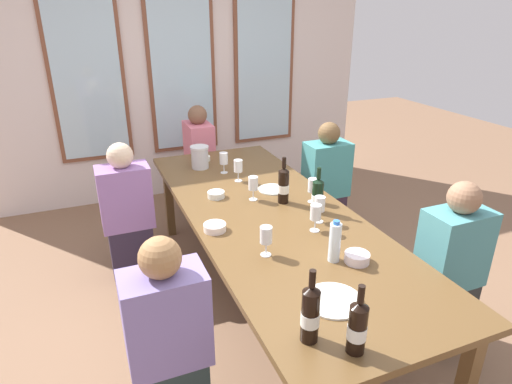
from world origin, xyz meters
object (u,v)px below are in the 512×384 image
Objects in this scene: wine_glass_1 at (253,184)px; wine_glass_5 at (224,159)px; wine_bottle_2 at (357,327)px; seated_person_4 at (200,162)px; wine_glass_4 at (320,205)px; wine_bottle_3 at (283,185)px; water_bottle at (335,242)px; wine_glass_6 at (266,236)px; tasting_bowl_3 at (216,195)px; wine_bottle_1 at (310,314)px; seated_person_2 at (169,346)px; tasting_bowl_1 at (202,158)px; white_plate_0 at (333,300)px; dining_table at (270,221)px; seated_person_1 at (325,187)px; metal_pitcher at (200,157)px; tasting_bowl_2 at (357,258)px; wine_bottle_0 at (318,195)px; wine_glass_3 at (238,166)px; white_plate_1 at (273,189)px; wine_glass_2 at (313,186)px; seated_person_3 at (449,271)px; seated_person_0 at (128,217)px; tasting_bowl_0 at (215,227)px; wine_glass_0 at (316,214)px.

wine_glass_1 is 1.00× the size of wine_glass_5.
seated_person_4 reaches higher than wine_bottle_2.
wine_glass_5 is (-0.28, 1.07, 0.00)m from wine_glass_4.
wine_bottle_3 is 1.38× the size of water_bottle.
tasting_bowl_3 is at bearing 91.07° from wine_glass_6.
wine_glass_1 and wine_glass_4 have the same top height.
wine_glass_5 is at bearing 64.96° from tasting_bowl_3.
seated_person_2 reaches higher than wine_bottle_1.
wine_glass_1 is (0.10, -0.96, 0.10)m from tasting_bowl_1.
wine_glass_6 is (-0.13, 0.50, 0.11)m from white_plate_0.
seated_person_1 reaches higher than dining_table.
tasting_bowl_3 is at bearing -95.63° from metal_pitcher.
seated_person_4 is (-0.18, 2.50, -0.24)m from tasting_bowl_2.
wine_glass_5 is at bearing 109.83° from wine_bottle_0.
seated_person_4 is (-0.00, 1.16, -0.34)m from wine_glass_3.
wine_glass_1 is (0.32, 1.40, -0.01)m from wine_bottle_1.
white_plate_1 is 0.25m from wine_glass_1.
metal_pitcher is 1.23m from wine_bottle_0.
tasting_bowl_1 reaches higher than dining_table.
wine_glass_4 is (-0.11, -0.29, -0.00)m from wine_glass_2.
tasting_bowl_3 is 0.71× the size of wine_glass_1.
metal_pitcher is 1.09× the size of wine_glass_4.
wine_glass_5 is 1.86m from seated_person_3.
wine_glass_2 is 1.00× the size of wine_glass_5.
seated_person_3 reaches higher than wine_glass_4.
seated_person_3 is (1.71, -1.51, 0.00)m from seated_person_0.
wine_bottle_0 reaches higher than tasting_bowl_2.
seated_person_4 reaches higher than white_plate_1.
seated_person_0 is at bearing 107.70° from wine_bottle_2.
seated_person_2 is (-0.81, -1.57, -0.34)m from wine_glass_5.
wine_glass_6 is (0.10, 0.68, -0.01)m from wine_bottle_1.
white_plate_1 is 0.74m from tasting_bowl_0.
seated_person_1 is (0.85, 0.08, -0.34)m from wine_glass_3.
wine_glass_5 is 0.88m from seated_person_0.
dining_table is 0.27m from wine_bottle_3.
wine_bottle_2 is at bearing -42.35° from wine_bottle_1.
wine_bottle_2 is 3.08m from seated_person_4.
wine_glass_0 is (0.41, -0.71, 0.09)m from tasting_bowl_3.
seated_person_2 is at bearing -118.07° from tasting_bowl_3.
white_plate_0 is 1.60× the size of wine_glass_1.
wine_bottle_2 is 0.94× the size of wine_bottle_3.
seated_person_3 is (0.67, -0.03, -0.24)m from tasting_bowl_2.
white_plate_1 is at bearing 28.64° from wine_glass_1.
white_plate_1 is 1.03m from water_bottle.
wine_bottle_0 reaches higher than tasting_bowl_0.
wine_bottle_3 is (-0.02, -0.23, 0.12)m from white_plate_1.
metal_pitcher is 1.40m from wine_glass_0.
tasting_bowl_1 is at bearing 96.17° from water_bottle.
tasting_bowl_2 is 0.12× the size of seated_person_1.
wine_glass_0 reaches higher than white_plate_1.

